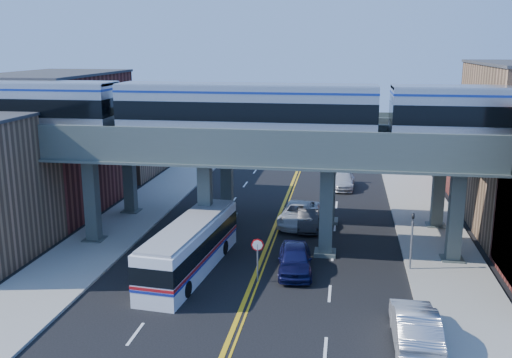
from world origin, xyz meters
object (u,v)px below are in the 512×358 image
transit_bus (190,247)px  car_parked_curb (415,327)px  transit_train (246,110)px  car_lane_a (295,259)px  car_lane_b (308,219)px  traffic_signal (412,235)px  car_lane_d (343,181)px  car_lane_c (300,214)px  stop_sign (258,253)px

transit_bus → car_parked_curb: transit_bus is taller
transit_train → car_lane_a: 9.81m
transit_bus → car_lane_b: transit_bus is taller
transit_train → traffic_signal: (10.42, -2.00, -7.10)m
traffic_signal → car_lane_d: bearing=101.8°
traffic_signal → car_lane_b: size_ratio=0.94×
transit_train → car_lane_c: bearing=63.9°
traffic_signal → transit_bus: traffic_signal is taller
stop_sign → traffic_signal: size_ratio=0.64×
traffic_signal → transit_bus: bearing=-171.3°
car_lane_a → car_lane_d: car_lane_a is taller
stop_sign → car_lane_b: bearing=77.7°
transit_bus → car_parked_curb: bearing=-113.5°
car_lane_c → car_lane_a: bearing=-82.2°
stop_sign → car_lane_d: (4.69, 23.08, -1.03)m
transit_train → stop_sign: transit_train is taller
car_lane_d → stop_sign: bearing=-99.2°
stop_sign → car_lane_b: (2.22, 10.22, -1.04)m
stop_sign → transit_bus: (-4.27, 0.99, -0.27)m
transit_bus → car_parked_curb: 14.27m
transit_bus → car_lane_b: (6.49, 9.22, -0.77)m
transit_train → car_lane_b: 10.80m
car_lane_d → transit_train: bearing=-106.6°
transit_bus → car_lane_d: 23.85m
traffic_signal → car_parked_curb: 9.06m
car_parked_curb → transit_bus: bearing=-29.5°
traffic_signal → car_parked_curb: (-0.70, -8.92, -1.39)m
transit_train → car_lane_d: bearing=71.0°
transit_train → traffic_signal: size_ratio=12.32×
transit_train → car_lane_c: 11.00m
transit_bus → car_lane_a: (6.28, 0.75, -0.64)m
car_lane_d → car_lane_b: bearing=-98.5°
car_parked_curb → stop_sign: bearing=-36.4°
car_lane_a → car_lane_d: 21.51m
car_lane_b → car_parked_curb: bearing=-73.6°
stop_sign → car_lane_a: bearing=41.0°
stop_sign → car_parked_curb: 10.15m
traffic_signal → car_lane_b: bearing=132.8°
stop_sign → car_lane_c: stop_sign is taller
transit_train → car_lane_b: transit_train is taller
car_lane_a → car_lane_b: bearing=83.1°
stop_sign → car_parked_curb: (8.20, -5.92, -0.85)m
car_lane_b → car_lane_c: (-0.72, 0.97, 0.09)m
car_lane_c → car_lane_d: size_ratio=1.16×
car_parked_curb → car_lane_d: bearing=-83.6°
traffic_signal → car_lane_a: (-6.89, -1.26, -1.45)m
car_lane_d → transit_bus: bearing=-109.7°
transit_train → stop_sign: (1.52, -5.00, -7.64)m
transit_bus → car_lane_c: size_ratio=1.96×
car_lane_c → car_lane_d: (3.19, 11.90, -0.08)m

